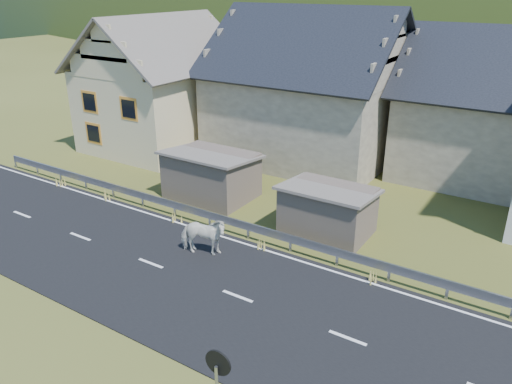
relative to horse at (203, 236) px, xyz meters
The scene contains 11 objects.
ground 2.23m from the horse, 127.69° to the right, with size 160.00×160.00×0.00m, color #3B3F14.
road 2.23m from the horse, 127.69° to the right, with size 60.00×7.00×0.04m, color black.
lane_markings 2.22m from the horse, 127.69° to the right, with size 60.00×6.60×0.01m, color silver.
guardrail 2.42m from the horse, 121.67° to the left, with size 28.10×0.09×0.75m.
shed_left 5.86m from the horse, 123.85° to the left, with size 4.30×3.30×2.40m, color brown.
shed_right 5.44m from the horse, 53.44° to the left, with size 3.80×2.90×2.20m, color brown.
house_cream 15.71m from the horse, 137.39° to the left, with size 7.80×9.80×8.30m.
house_stone_a 14.07m from the horse, 99.61° to the left, with size 10.80×9.80×8.90m.
house_stone_b 17.53m from the horse, 63.27° to the left, with size 9.80×8.80×8.10m.
horse is the anchor object (origin of this frame).
traffic_mirror 8.45m from the horse, 49.28° to the right, with size 0.66×0.19×2.38m.
Camera 1 is at (12.16, -11.65, 9.90)m, focal length 35.00 mm.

